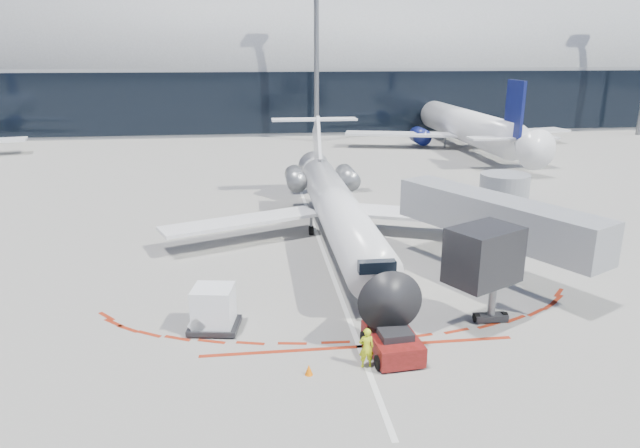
{
  "coord_description": "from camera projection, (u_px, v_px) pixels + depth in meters",
  "views": [
    {
      "loc": [
        -4.45,
        -33.63,
        12.57
      ],
      "look_at": [
        -0.35,
        0.04,
        2.19
      ],
      "focal_mm": 32.0,
      "sensor_mm": 36.0,
      "label": 1
    }
  ],
  "objects": [
    {
      "name": "apron_centerline",
      "position": [
        322.0,
        247.0,
        38.01
      ],
      "size": [
        0.25,
        40.0,
        0.01
      ],
      "primitive_type": "cube",
      "color": "silver",
      "rests_on": "ground"
    },
    {
      "name": "light_mast_centre",
      "position": [
        316.0,
        51.0,
        78.6
      ],
      "size": [
        0.7,
        0.7,
        25.0
      ],
      "primitive_type": "cylinder",
      "color": "slate",
      "rests_on": "ground"
    },
    {
      "name": "terminal_building",
      "position": [
        275.0,
        75.0,
        95.3
      ],
      "size": [
        150.0,
        24.15,
        24.0
      ],
      "color": "gray",
      "rests_on": "ground"
    },
    {
      "name": "uld_container",
      "position": [
        214.0,
        309.0,
        26.45
      ],
      "size": [
        2.55,
        2.26,
        2.13
      ],
      "rotation": [
        0.0,
        0.0,
        -0.16
      ],
      "color": "black",
      "rests_on": "ground"
    },
    {
      "name": "jet_bridge",
      "position": [
        497.0,
        220.0,
        33.51
      ],
      "size": [
        10.03,
        15.2,
        4.9
      ],
      "color": "gray",
      "rests_on": "ground"
    },
    {
      "name": "safety_cone_left",
      "position": [
        217.0,
        324.0,
        26.75
      ],
      "size": [
        0.34,
        0.34,
        0.48
      ],
      "primitive_type": "cone",
      "color": "orange",
      "rests_on": "ground"
    },
    {
      "name": "ground",
      "position": [
        326.0,
        257.0,
        36.12
      ],
      "size": [
        260.0,
        260.0,
        0.0
      ],
      "primitive_type": "plane",
      "color": "slate",
      "rests_on": "ground"
    },
    {
      "name": "regional_jet",
      "position": [
        336.0,
        206.0,
        38.63
      ],
      "size": [
        23.86,
        29.42,
        7.37
      ],
      "color": "white",
      "rests_on": "ground"
    },
    {
      "name": "safety_cone_right",
      "position": [
        309.0,
        370.0,
        22.96
      ],
      "size": [
        0.33,
        0.33,
        0.45
      ],
      "primitive_type": "cone",
      "color": "orange",
      "rests_on": "ground"
    },
    {
      "name": "ramp_worker",
      "position": [
        366.0,
        348.0,
        23.36
      ],
      "size": [
        0.66,
        0.45,
        1.76
      ],
      "primitive_type": "imported",
      "rotation": [
        0.0,
        0.0,
        3.19
      ],
      "color": "#CEE217",
      "rests_on": "ground"
    },
    {
      "name": "bg_airliner_1",
      "position": [
        462.0,
        102.0,
        76.21
      ],
      "size": [
        36.81,
        38.98,
        11.91
      ],
      "primitive_type": null,
      "color": "white",
      "rests_on": "ground"
    },
    {
      "name": "pushback_tug",
      "position": [
        392.0,
        342.0,
        24.42
      ],
      "size": [
        2.33,
        4.98,
        1.28
      ],
      "rotation": [
        0.0,
        0.0,
        0.09
      ],
      "color": "#51100B",
      "rests_on": "ground"
    },
    {
      "name": "apron_stop_bar",
      "position": [
        359.0,
        347.0,
        25.2
      ],
      "size": [
        14.0,
        0.25,
        0.01
      ],
      "primitive_type": "cube",
      "color": "maroon",
      "rests_on": "ground"
    }
  ]
}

